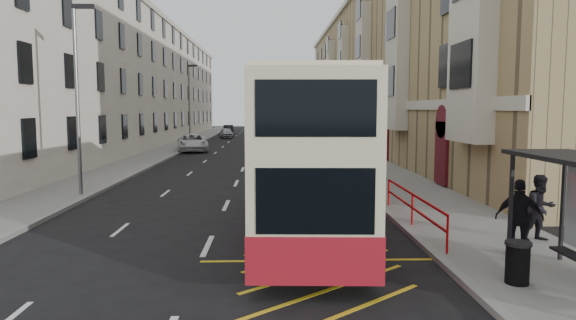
{
  "coord_description": "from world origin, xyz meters",
  "views": [
    {
      "loc": [
        1.78,
        -10.1,
        3.84
      ],
      "look_at": [
        2.36,
        7.12,
        2.09
      ],
      "focal_mm": 32.0,
      "sensor_mm": 36.0,
      "label": 1
    }
  ],
  "objects_px": {
    "car_red": "(296,131)",
    "street_lamp_near": "(78,89)",
    "double_decker_front": "(308,154)",
    "pedestrian_far": "(519,218)",
    "white_van": "(192,143)",
    "pedestrian_mid": "(541,208)",
    "car_silver": "(226,133)",
    "car_dark": "(228,130)",
    "double_decker_rear": "(313,143)",
    "litter_bin": "(518,262)",
    "street_lamp_far": "(190,100)"
  },
  "relations": [
    {
      "from": "car_red",
      "to": "street_lamp_near",
      "type": "bearing_deg",
      "value": 77.4
    },
    {
      "from": "street_lamp_near",
      "to": "double_decker_front",
      "type": "xyz_separation_m",
      "value": [
        9.26,
        -6.46,
        -2.22
      ]
    },
    {
      "from": "pedestrian_far",
      "to": "white_van",
      "type": "relative_size",
      "value": 0.34
    },
    {
      "from": "street_lamp_near",
      "to": "white_van",
      "type": "bearing_deg",
      "value": 87.21
    },
    {
      "from": "double_decker_front",
      "to": "pedestrian_mid",
      "type": "relative_size",
      "value": 6.46
    },
    {
      "from": "car_silver",
      "to": "car_dark",
      "type": "relative_size",
      "value": 0.93
    },
    {
      "from": "double_decker_front",
      "to": "white_van",
      "type": "bearing_deg",
      "value": 107.76
    },
    {
      "from": "car_dark",
      "to": "car_silver",
      "type": "bearing_deg",
      "value": -91.71
    },
    {
      "from": "double_decker_rear",
      "to": "car_dark",
      "type": "bearing_deg",
      "value": 99.04
    },
    {
      "from": "pedestrian_far",
      "to": "car_silver",
      "type": "relative_size",
      "value": 0.5
    },
    {
      "from": "pedestrian_far",
      "to": "car_silver",
      "type": "height_order",
      "value": "pedestrian_far"
    },
    {
      "from": "street_lamp_near",
      "to": "double_decker_rear",
      "type": "relative_size",
      "value": 0.8
    },
    {
      "from": "car_dark",
      "to": "street_lamp_near",
      "type": "bearing_deg",
      "value": -96.93
    },
    {
      "from": "double_decker_front",
      "to": "car_red",
      "type": "bearing_deg",
      "value": 90.18
    },
    {
      "from": "double_decker_rear",
      "to": "litter_bin",
      "type": "height_order",
      "value": "double_decker_rear"
    },
    {
      "from": "street_lamp_far",
      "to": "car_silver",
      "type": "relative_size",
      "value": 2.08
    },
    {
      "from": "street_lamp_far",
      "to": "pedestrian_mid",
      "type": "height_order",
      "value": "street_lamp_far"
    },
    {
      "from": "street_lamp_far",
      "to": "litter_bin",
      "type": "bearing_deg",
      "value": -72.32
    },
    {
      "from": "pedestrian_mid",
      "to": "double_decker_rear",
      "type": "bearing_deg",
      "value": 98.27
    },
    {
      "from": "double_decker_rear",
      "to": "car_red",
      "type": "relative_size",
      "value": 1.89
    },
    {
      "from": "pedestrian_mid",
      "to": "car_silver",
      "type": "xyz_separation_m",
      "value": [
        -13.19,
        52.56,
        -0.43
      ]
    },
    {
      "from": "double_decker_front",
      "to": "car_red",
      "type": "relative_size",
      "value": 2.28
    },
    {
      "from": "white_van",
      "to": "car_dark",
      "type": "bearing_deg",
      "value": 78.26
    },
    {
      "from": "pedestrian_far",
      "to": "car_dark",
      "type": "xyz_separation_m",
      "value": [
        -12.43,
        63.28,
        -0.43
      ]
    },
    {
      "from": "car_dark",
      "to": "pedestrian_far",
      "type": "bearing_deg",
      "value": -83.79
    },
    {
      "from": "car_silver",
      "to": "car_red",
      "type": "xyz_separation_m",
      "value": [
        9.13,
        1.95,
        0.11
      ]
    },
    {
      "from": "litter_bin",
      "to": "car_red",
      "type": "bearing_deg",
      "value": 91.74
    },
    {
      "from": "white_van",
      "to": "car_dark",
      "type": "xyz_separation_m",
      "value": [
        0.74,
        29.92,
        -0.09
      ]
    },
    {
      "from": "pedestrian_far",
      "to": "double_decker_front",
      "type": "bearing_deg",
      "value": -12.71
    },
    {
      "from": "double_decker_rear",
      "to": "litter_bin",
      "type": "distance_m",
      "value": 17.11
    },
    {
      "from": "street_lamp_far",
      "to": "double_decker_rear",
      "type": "relative_size",
      "value": 0.8
    },
    {
      "from": "double_decker_rear",
      "to": "pedestrian_far",
      "type": "distance_m",
      "value": 15.31
    },
    {
      "from": "street_lamp_far",
      "to": "double_decker_front",
      "type": "relative_size",
      "value": 0.66
    },
    {
      "from": "street_lamp_near",
      "to": "car_dark",
      "type": "distance_m",
      "value": 53.74
    },
    {
      "from": "double_decker_rear",
      "to": "white_van",
      "type": "xyz_separation_m",
      "value": [
        -9.21,
        18.6,
        -1.24
      ]
    },
    {
      "from": "litter_bin",
      "to": "double_decker_front",
      "type": "bearing_deg",
      "value": 127.4
    },
    {
      "from": "car_silver",
      "to": "car_red",
      "type": "distance_m",
      "value": 9.34
    },
    {
      "from": "double_decker_front",
      "to": "white_van",
      "type": "distance_m",
      "value": 31.21
    },
    {
      "from": "street_lamp_far",
      "to": "double_decker_rear",
      "type": "height_order",
      "value": "street_lamp_far"
    },
    {
      "from": "street_lamp_far",
      "to": "car_red",
      "type": "bearing_deg",
      "value": 54.46
    },
    {
      "from": "car_dark",
      "to": "car_red",
      "type": "relative_size",
      "value": 0.79
    },
    {
      "from": "double_decker_front",
      "to": "double_decker_rear",
      "type": "relative_size",
      "value": 1.21
    },
    {
      "from": "street_lamp_far",
      "to": "car_silver",
      "type": "bearing_deg",
      "value": 80.35
    },
    {
      "from": "car_red",
      "to": "car_silver",
      "type": "bearing_deg",
      "value": 13.51
    },
    {
      "from": "white_van",
      "to": "car_silver",
      "type": "height_order",
      "value": "white_van"
    },
    {
      "from": "street_lamp_far",
      "to": "white_van",
      "type": "height_order",
      "value": "street_lamp_far"
    },
    {
      "from": "car_dark",
      "to": "white_van",
      "type": "bearing_deg",
      "value": -96.33
    },
    {
      "from": "double_decker_rear",
      "to": "car_dark",
      "type": "relative_size",
      "value": 2.4
    },
    {
      "from": "pedestrian_mid",
      "to": "white_van",
      "type": "bearing_deg",
      "value": 101.17
    },
    {
      "from": "pedestrian_far",
      "to": "car_red",
      "type": "bearing_deg",
      "value": -67.03
    }
  ]
}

